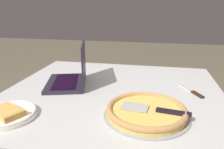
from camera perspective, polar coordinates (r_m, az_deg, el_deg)
The scene contains 5 objects.
dining_table at distance 1.17m, azimuth 0.24°, elevation -7.24°, with size 1.14×1.06×0.77m.
laptop at distance 1.24m, azimuth -10.52°, elevation -0.29°, with size 0.29×0.34×0.24m.
pizza_plate at distance 0.99m, azimuth -25.91°, elevation -9.34°, with size 0.24×0.24×0.04m.
pizza_tray at distance 0.91m, azimuth 9.09°, elevation -9.53°, with size 0.35×0.35×0.04m.
table_knife at distance 1.20m, azimuth 20.57°, elevation -4.32°, with size 0.11×0.19×0.01m.
Camera 1 is at (0.20, -1.04, 1.21)m, focal length 34.61 mm.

